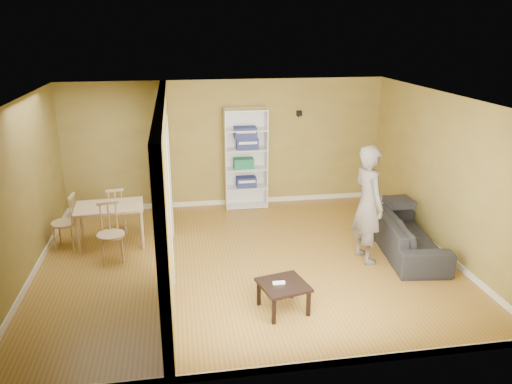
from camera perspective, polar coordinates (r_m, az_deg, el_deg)
room_shell at (r=7.61m, az=-1.24°, el=0.88°), size 6.50×6.50×6.50m
partition at (r=7.55m, az=-10.30°, el=0.42°), size 0.22×5.50×2.60m
wall_speaker at (r=10.33m, az=4.96°, el=8.94°), size 0.10×0.10×0.10m
sofa at (r=8.64m, az=16.93°, el=-4.13°), size 2.18×1.14×0.79m
person at (r=7.95m, az=12.79°, el=-0.25°), size 0.89×0.74×2.22m
bookshelf at (r=10.22m, az=-1.21°, el=3.87°), size 0.86×0.38×2.04m
paper_box_navy_a at (r=10.31m, az=-1.12°, el=1.17°), size 0.40×0.26×0.21m
paper_box_teal at (r=10.19m, az=-1.43°, el=3.31°), size 0.40×0.26×0.21m
paper_box_navy_b at (r=10.10m, az=-1.02°, el=5.57°), size 0.43×0.28×0.22m
paper_box_navy_c at (r=10.04m, az=-1.24°, el=6.83°), size 0.44×0.29×0.23m
coffee_table at (r=6.68m, az=3.14°, el=-10.85°), size 0.59×0.59×0.39m
game_controller at (r=6.63m, az=2.61°, el=-10.32°), size 0.16×0.04×0.03m
dining_table at (r=8.84m, az=-16.40°, el=-1.97°), size 1.13×0.75×0.70m
chair_left at (r=9.01m, az=-21.08°, el=-3.17°), size 0.47×0.47×0.94m
chair_near at (r=8.26m, az=-16.29°, el=-4.54°), size 0.51×0.51×0.96m
chair_far at (r=9.40m, az=-15.74°, el=-1.92°), size 0.47×0.47×0.87m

